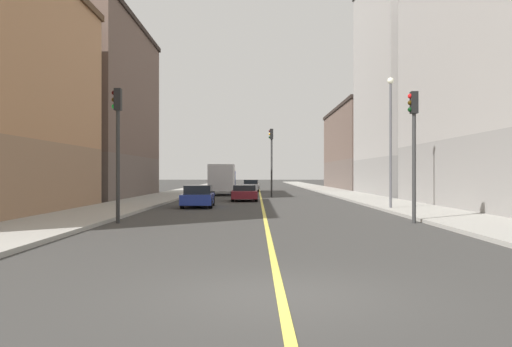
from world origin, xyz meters
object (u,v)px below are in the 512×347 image
car_silver (253,186)px  box_truck (224,179)px  traffic_light_median_far (273,153)px  traffic_light_right_near (119,135)px  car_blue (200,196)px  traffic_light_left_near (415,137)px  building_left_mid (413,82)px  building_right_midblock (93,110)px  street_lamp_left_near (392,129)px  car_maroon (246,193)px  building_left_far (367,148)px

car_silver → box_truck: size_ratio=0.64×
traffic_light_median_far → traffic_light_right_near: bearing=-105.3°
car_silver → car_blue: car_silver is taller
traffic_light_left_near → traffic_light_median_far: bearing=101.3°
building_left_mid → building_right_midblock: building_left_mid is taller
building_left_mid → car_silver: 21.62m
building_left_mid → traffic_light_left_near: size_ratio=4.01×
street_lamp_left_near → car_blue: size_ratio=1.59×
traffic_light_left_near → car_maroon: 20.71m
street_lamp_left_near → car_blue: (-11.02, 3.01, -3.87)m
traffic_light_median_far → box_truck: (-4.61, 5.03, -2.30)m
building_left_far → car_blue: 45.70m
box_truck → traffic_light_right_near: bearing=-94.5°
building_left_mid → car_blue: (-18.41, -19.19, -10.17)m
car_silver → building_right_midblock: bearing=-128.6°
traffic_light_right_near → car_blue: traffic_light_right_near is taller
building_left_mid → traffic_light_right_near: building_left_mid is taller
building_right_midblock → traffic_light_median_far: size_ratio=3.33×
traffic_light_median_far → car_maroon: (-2.24, -6.60, -3.28)m
traffic_light_median_far → street_lamp_left_near: street_lamp_left_near is taller
building_right_midblock → traffic_light_median_far: bearing=4.3°
building_left_mid → building_right_midblock: bearing=-168.9°
traffic_light_right_near → traffic_light_median_far: 26.68m
building_left_far → car_maroon: 37.33m
building_left_mid → street_lamp_left_near: 24.22m
box_truck → building_left_far: bearing=50.3°
traffic_light_left_near → box_truck: size_ratio=0.83×
car_maroon → box_truck: size_ratio=0.69×
traffic_light_right_near → box_truck: size_ratio=0.85×
car_silver → car_blue: size_ratio=0.91×
car_silver → box_truck: (-2.70, -10.72, 0.90)m
car_silver → street_lamp_left_near: bearing=-76.5°
street_lamp_left_near → box_truck: 25.30m
building_left_far → car_maroon: size_ratio=5.78×
building_left_mid → traffic_light_left_near: bearing=-105.5°
traffic_light_right_near → street_lamp_left_near: street_lamp_left_near is taller
traffic_light_left_near → car_maroon: size_ratio=1.20×
street_lamp_left_near → traffic_light_median_far: bearing=109.2°
car_maroon → car_silver: car_silver is taller
car_silver → building_left_far: bearing=35.8°
traffic_light_right_near → traffic_light_median_far: bearing=74.7°
building_left_far → box_truck: 28.66m
street_lamp_left_near → car_silver: bearing=103.5°
building_right_midblock → box_truck: (10.79, 6.18, -5.94)m
traffic_light_left_near → car_maroon: bearing=111.1°
traffic_light_right_near → car_maroon: 19.95m
building_right_midblock → car_blue: building_right_midblock is taller
traffic_light_left_near → box_truck: (-9.73, 30.76, -1.96)m
traffic_light_right_near → traffic_light_median_far: traffic_light_median_far is taller
building_left_far → building_right_midblock: size_ratio=1.30×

